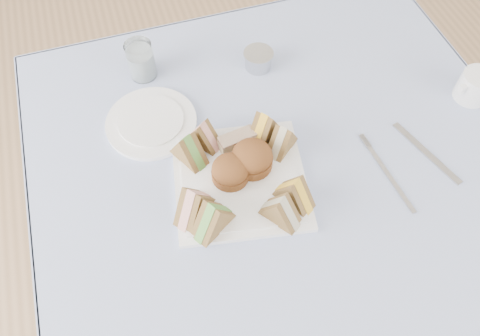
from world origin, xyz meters
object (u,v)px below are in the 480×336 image
object	(u,v)px
serving_plate	(240,180)
water_glass	(141,60)
table	(277,247)
creamer_jug	(475,86)

from	to	relation	value
serving_plate	water_glass	xyz separation A→B (m)	(-0.12, 0.35, 0.04)
table	serving_plate	bearing A→B (deg)	173.87
table	serving_plate	distance (m)	0.40
serving_plate	water_glass	size ratio (longest dim) A/B	2.86
table	serving_plate	size ratio (longest dim) A/B	3.49
water_glass	creamer_jug	distance (m)	0.74
table	creamer_jug	xyz separation A→B (m)	(0.46, 0.07, 0.41)
creamer_jug	table	bearing A→B (deg)	178.26
table	serving_plate	world-z (taller)	serving_plate
water_glass	creamer_jug	world-z (taller)	water_glass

